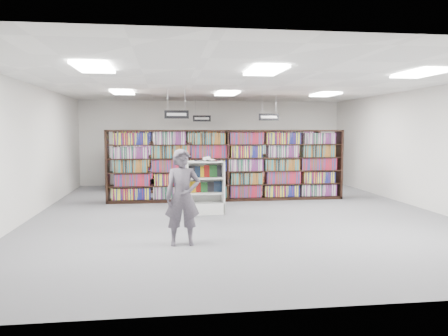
{
  "coord_description": "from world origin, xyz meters",
  "views": [
    {
      "loc": [
        -1.78,
        -10.8,
        2.1
      ],
      "look_at": [
        -0.29,
        0.5,
        1.1
      ],
      "focal_mm": 35.0,
      "sensor_mm": 36.0,
      "label": 1
    }
  ],
  "objects": [
    {
      "name": "shopper",
      "position": [
        -1.5,
        -2.94,
        0.88
      ],
      "size": [
        0.66,
        0.45,
        1.76
      ],
      "primitive_type": "imported",
      "rotation": [
        0.0,
        0.0,
        0.04
      ],
      "color": "#554E59",
      "rests_on": "floor"
    },
    {
      "name": "troffer_back_right",
      "position": [
        3.0,
        2.0,
        3.16
      ],
      "size": [
        0.6,
        1.2,
        0.04
      ],
      "primitive_type": "cube",
      "color": "white",
      "rests_on": "ceiling"
    },
    {
      "name": "troffer_front_center",
      "position": [
        0.0,
        -3.0,
        3.16
      ],
      "size": [
        0.6,
        1.2,
        0.04
      ],
      "primitive_type": "cube",
      "color": "white",
      "rests_on": "ceiling"
    },
    {
      "name": "bookshelf_row_far",
      "position": [
        0.0,
        5.7,
        1.05
      ],
      "size": [
        7.0,
        0.6,
        2.1
      ],
      "color": "black",
      "rests_on": "floor"
    },
    {
      "name": "troffer_front_right",
      "position": [
        3.0,
        -3.0,
        3.16
      ],
      "size": [
        0.6,
        1.2,
        0.04
      ],
      "primitive_type": "cube",
      "color": "white",
      "rests_on": "ceiling"
    },
    {
      "name": "wall_back",
      "position": [
        0.0,
        6.0,
        1.6
      ],
      "size": [
        10.0,
        0.1,
        3.2
      ],
      "primitive_type": "cube",
      "color": "silver",
      "rests_on": "ground"
    },
    {
      "name": "troffer_back_left",
      "position": [
        -3.0,
        2.0,
        3.16
      ],
      "size": [
        0.6,
        1.2,
        0.04
      ],
      "primitive_type": "cube",
      "color": "white",
      "rests_on": "ceiling"
    },
    {
      "name": "aisle_sign_left",
      "position": [
        -1.5,
        1.0,
        2.53
      ],
      "size": [
        0.65,
        0.02,
        0.8
      ],
      "color": "#B2B2B7",
      "rests_on": "ceiling"
    },
    {
      "name": "troffer_back_center",
      "position": [
        0.0,
        2.0,
        3.16
      ],
      "size": [
        0.6,
        1.2,
        0.04
      ],
      "primitive_type": "cube",
      "color": "white",
      "rests_on": "ceiling"
    },
    {
      "name": "aisle_sign_right",
      "position": [
        1.5,
        3.0,
        2.53
      ],
      "size": [
        0.65,
        0.02,
        0.8
      ],
      "color": "#B2B2B7",
      "rests_on": "ceiling"
    },
    {
      "name": "troffer_front_left",
      "position": [
        -3.0,
        -3.0,
        3.16
      ],
      "size": [
        0.6,
        1.2,
        0.04
      ],
      "primitive_type": "cube",
      "color": "white",
      "rests_on": "ceiling"
    },
    {
      "name": "aisle_sign_center",
      "position": [
        -0.5,
        5.0,
        2.53
      ],
      "size": [
        0.65,
        0.02,
        0.8
      ],
      "color": "#B2B2B7",
      "rests_on": "ceiling"
    },
    {
      "name": "bookshelf_row_near",
      "position": [
        0.0,
        2.0,
        1.05
      ],
      "size": [
        7.0,
        0.6,
        2.1
      ],
      "color": "black",
      "rests_on": "floor"
    },
    {
      "name": "ceiling",
      "position": [
        0.0,
        0.0,
        3.2
      ],
      "size": [
        10.0,
        12.0,
        0.1
      ],
      "primitive_type": "cube",
      "color": "silver",
      "rests_on": "wall_back"
    },
    {
      "name": "open_book",
      "position": [
        -0.77,
        0.04,
        1.36
      ],
      "size": [
        0.67,
        0.55,
        0.13
      ],
      "rotation": [
        0.0,
        0.0,
        -0.43
      ],
      "color": "black",
      "rests_on": "endcap_display"
    },
    {
      "name": "bookshelf_row_mid",
      "position": [
        0.0,
        4.0,
        1.05
      ],
      "size": [
        7.0,
        0.6,
        2.1
      ],
      "color": "black",
      "rests_on": "floor"
    },
    {
      "name": "floor",
      "position": [
        0.0,
        0.0,
        0.0
      ],
      "size": [
        12.0,
        12.0,
        0.0
      ],
      "primitive_type": "plane",
      "color": "#57575C",
      "rests_on": "ground"
    },
    {
      "name": "wall_front",
      "position": [
        0.0,
        -6.0,
        1.6
      ],
      "size": [
        10.0,
        0.1,
        3.2
      ],
      "primitive_type": "cube",
      "color": "silver",
      "rests_on": "ground"
    },
    {
      "name": "endcap_display",
      "position": [
        -0.83,
        0.02,
        0.46
      ],
      "size": [
        0.96,
        0.5,
        1.32
      ],
      "rotation": [
        0.0,
        0.0,
        0.03
      ],
      "color": "silver",
      "rests_on": "floor"
    },
    {
      "name": "wall_right",
      "position": [
        5.0,
        0.0,
        1.6
      ],
      "size": [
        0.1,
        12.0,
        3.2
      ],
      "primitive_type": "cube",
      "color": "silver",
      "rests_on": "ground"
    },
    {
      "name": "wall_left",
      "position": [
        -5.0,
        0.0,
        1.6
      ],
      "size": [
        0.1,
        12.0,
        3.2
      ],
      "primitive_type": "cube",
      "color": "silver",
      "rests_on": "ground"
    }
  ]
}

